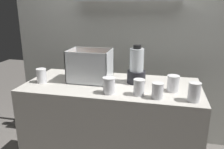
{
  "coord_description": "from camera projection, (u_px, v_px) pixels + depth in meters",
  "views": [
    {
      "loc": [
        0.39,
        -1.7,
        1.51
      ],
      "look_at": [
        0.0,
        0.0,
        0.98
      ],
      "focal_mm": 36.67,
      "sensor_mm": 36.0,
      "label": 1
    }
  ],
  "objects": [
    {
      "name": "juice_cup_pomegranate_right",
      "position": [
        157.0,
        91.0,
        1.55
      ],
      "size": [
        0.08,
        0.08,
        0.11
      ],
      "color": "white",
      "rests_on": "counter"
    },
    {
      "name": "blender_pitcher",
      "position": [
        136.0,
        68.0,
        1.84
      ],
      "size": [
        0.15,
        0.15,
        0.31
      ],
      "color": "black",
      "rests_on": "counter"
    },
    {
      "name": "juice_cup_beet_rightmost",
      "position": [
        194.0,
        93.0,
        1.5
      ],
      "size": [
        0.08,
        0.08,
        0.13
      ],
      "color": "white",
      "rests_on": "counter"
    },
    {
      "name": "juice_cup_carrot_left",
      "position": [
        109.0,
        87.0,
        1.64
      ],
      "size": [
        0.09,
        0.09,
        0.12
      ],
      "color": "white",
      "rests_on": "counter"
    },
    {
      "name": "back_wall_unit",
      "position": [
        128.0,
        30.0,
        2.46
      ],
      "size": [
        2.6,
        0.24,
        2.5
      ],
      "color": "silver",
      "rests_on": "ground_plane"
    },
    {
      "name": "juice_cup_beet_middle",
      "position": [
        139.0,
        88.0,
        1.61
      ],
      "size": [
        0.08,
        0.08,
        0.12
      ],
      "color": "white",
      "rests_on": "counter"
    },
    {
      "name": "juice_cup_pomegranate_far_left",
      "position": [
        42.0,
        76.0,
        1.87
      ],
      "size": [
        0.08,
        0.08,
        0.12
      ],
      "color": "white",
      "rests_on": "counter"
    },
    {
      "name": "counter",
      "position": [
        112.0,
        133.0,
        1.98
      ],
      "size": [
        1.4,
        0.64,
        0.9
      ],
      "primitive_type": "cube",
      "color": "beige",
      "rests_on": "ground_plane"
    },
    {
      "name": "juice_cup_beet_far_right",
      "position": [
        173.0,
        84.0,
        1.68
      ],
      "size": [
        0.09,
        0.09,
        0.12
      ],
      "color": "white",
      "rests_on": "counter"
    },
    {
      "name": "carrot_display_bin",
      "position": [
        89.0,
        71.0,
        1.9
      ],
      "size": [
        0.34,
        0.25,
        0.27
      ],
      "color": "white",
      "rests_on": "counter"
    }
  ]
}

